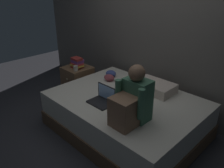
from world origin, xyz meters
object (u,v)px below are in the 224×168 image
person_sitting (132,101)px  clothes_pile (110,75)px  pillow (154,87)px  mug (76,68)px  book_stack (77,63)px  bed (125,115)px  nightstand (78,82)px  laptop (103,99)px

person_sitting → clothes_pile: (-1.04, 0.69, -0.20)m
pillow → mug: (-1.31, -0.41, 0.03)m
pillow → book_stack: size_ratio=2.45×
pillow → book_stack: book_stack is taller
book_stack → clothes_pile: size_ratio=0.79×
pillow → clothes_pile: size_ratio=1.94×
person_sitting → mug: size_ratio=7.28×
book_stack → clothes_pile: book_stack is taller
bed → mug: size_ratio=22.22×
person_sitting → clothes_pile: bearing=146.5°
nightstand → mug: 0.38m
clothes_pile → pillow: bearing=9.4°
laptop → mug: size_ratio=3.56×
bed → mug: 1.23m
bed → person_sitting: 0.75m
nightstand → bed: bearing=-7.2°
bed → book_stack: size_ratio=8.74×
bed → book_stack: (-1.27, 0.15, 0.41)m
pillow → mug: bearing=-162.7°
person_sitting → pillow: size_ratio=1.17×
bed → mug: mug is taller
pillow → clothes_pile: (-0.77, -0.13, -0.02)m
person_sitting → book_stack: 1.77m
pillow → bed: bearing=-107.2°
book_stack → pillow: bearing=11.8°
bed → nightstand: size_ratio=3.47×
clothes_pile → mug: bearing=-152.6°
person_sitting → book_stack: person_sitting is taller
laptop → person_sitting: bearing=-6.9°
nightstand → clothes_pile: size_ratio=2.00×
nightstand → book_stack: book_stack is taller
book_stack → bed: bearing=-6.9°
book_stack → mug: bearing=-47.1°
person_sitting → pillow: 0.88m
pillow → clothes_pile: pillow is taller
bed → clothes_pile: 0.77m
mug → laptop: bearing=-18.3°
mug → clothes_pile: (0.54, 0.28, -0.05)m
laptop → pillow: size_ratio=0.57×
pillow → nightstand: bearing=-168.7°
pillow → person_sitting: bearing=-71.7°
clothes_pile → laptop: bearing=-51.0°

